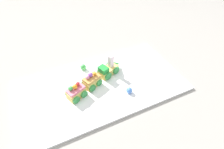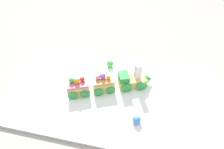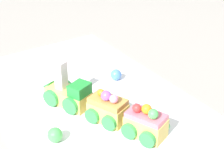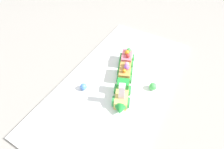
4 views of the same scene
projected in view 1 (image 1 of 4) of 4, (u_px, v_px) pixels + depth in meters
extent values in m
plane|color=gray|center=(101.00, 86.00, 0.83)|extent=(10.00, 10.00, 0.00)
cube|color=white|center=(101.00, 86.00, 0.83)|extent=(0.78, 0.40, 0.01)
cube|color=#EACC66|center=(108.00, 71.00, 0.87)|extent=(0.11, 0.08, 0.04)
cube|color=green|center=(103.00, 69.00, 0.83)|extent=(0.05, 0.05, 0.03)
cone|color=green|center=(117.00, 64.00, 0.90)|extent=(0.04, 0.05, 0.04)
cube|color=white|center=(111.00, 65.00, 0.86)|extent=(0.03, 0.03, 0.02)
cube|color=white|center=(111.00, 61.00, 0.84)|extent=(0.03, 0.03, 0.02)
cube|color=white|center=(111.00, 58.00, 0.83)|extent=(0.03, 0.03, 0.02)
cylinder|color=green|center=(116.00, 70.00, 0.87)|extent=(0.04, 0.02, 0.04)
cylinder|color=green|center=(108.00, 65.00, 0.89)|extent=(0.04, 0.02, 0.04)
cylinder|color=green|center=(108.00, 76.00, 0.84)|extent=(0.04, 0.02, 0.04)
cylinder|color=green|center=(100.00, 71.00, 0.87)|extent=(0.04, 0.02, 0.04)
cube|color=#EACC66|center=(92.00, 82.00, 0.81)|extent=(0.09, 0.07, 0.04)
cube|color=#CC9347|center=(92.00, 78.00, 0.79)|extent=(0.09, 0.07, 0.01)
sphere|color=pink|center=(87.00, 77.00, 0.77)|extent=(0.02, 0.02, 0.02)
sphere|color=#9956C6|center=(90.00, 75.00, 0.78)|extent=(0.03, 0.03, 0.02)
sphere|color=orange|center=(95.00, 74.00, 0.79)|extent=(0.02, 0.02, 0.02)
cylinder|color=green|center=(100.00, 83.00, 0.81)|extent=(0.03, 0.02, 0.03)
cylinder|color=green|center=(92.00, 77.00, 0.84)|extent=(0.03, 0.02, 0.03)
cylinder|color=green|center=(93.00, 88.00, 0.79)|extent=(0.03, 0.02, 0.03)
cylinder|color=green|center=(85.00, 82.00, 0.81)|extent=(0.03, 0.02, 0.03)
cube|color=#EACC66|center=(76.00, 93.00, 0.76)|extent=(0.09, 0.07, 0.04)
cube|color=#E57084|center=(76.00, 89.00, 0.74)|extent=(0.09, 0.07, 0.01)
sphere|color=#4CBC56|center=(70.00, 88.00, 0.73)|extent=(0.03, 0.03, 0.02)
sphere|color=orange|center=(75.00, 87.00, 0.73)|extent=(0.03, 0.03, 0.02)
sphere|color=red|center=(78.00, 84.00, 0.75)|extent=(0.02, 0.02, 0.02)
cylinder|color=green|center=(84.00, 94.00, 0.76)|extent=(0.03, 0.02, 0.03)
cylinder|color=green|center=(77.00, 88.00, 0.79)|extent=(0.03, 0.02, 0.03)
cylinder|color=green|center=(76.00, 100.00, 0.74)|extent=(0.03, 0.02, 0.03)
cylinder|color=green|center=(69.00, 93.00, 0.77)|extent=(0.03, 0.02, 0.03)
sphere|color=#4C84E0|center=(129.00, 90.00, 0.78)|extent=(0.03, 0.03, 0.03)
sphere|color=#4CBC56|center=(83.00, 67.00, 0.89)|extent=(0.03, 0.03, 0.03)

